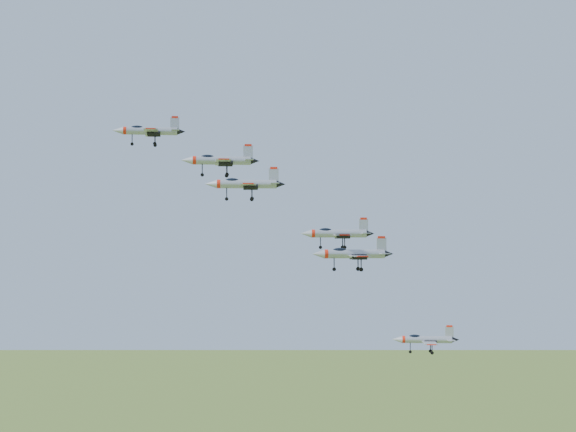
# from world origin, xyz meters

# --- Properties ---
(jet_lead) EXTENTS (13.10, 11.08, 3.54)m
(jet_lead) POSITION_xyz_m (-25.00, 7.53, 159.69)
(jet_lead) COLOR #9CA0A8
(jet_left_high) EXTENTS (12.94, 10.90, 3.48)m
(jet_left_high) POSITION_xyz_m (-9.54, -4.53, 152.99)
(jet_left_high) COLOR #9CA0A8
(jet_right_high) EXTENTS (11.42, 9.55, 3.06)m
(jet_right_high) POSITION_xyz_m (-2.50, -22.97, 147.82)
(jet_right_high) COLOR #9CA0A8
(jet_left_low) EXTENTS (13.53, 11.36, 3.63)m
(jet_left_low) POSITION_xyz_m (9.14, 10.37, 141.02)
(jet_left_low) COLOR #9CA0A8
(jet_right_low) EXTENTS (12.41, 10.47, 3.34)m
(jet_right_low) POSITION_xyz_m (12.40, -13.82, 137.83)
(jet_right_low) COLOR #9CA0A8
(jet_trail) EXTENTS (11.04, 9.12, 2.95)m
(jet_trail) POSITION_xyz_m (24.04, -0.99, 123.56)
(jet_trail) COLOR #9CA0A8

